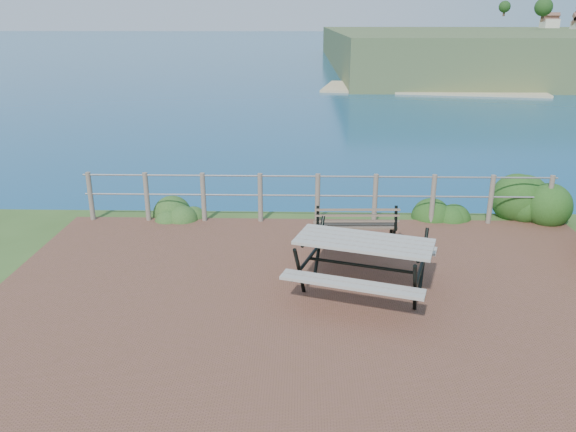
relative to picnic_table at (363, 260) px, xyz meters
The scene contains 8 objects.
ground 0.84m from the picnic_table, 157.41° to the right, with size 10.00×7.00×0.12m, color brown.
ocean 199.75m from the picnic_table, 90.17° to the left, with size 1200.00×1200.00×0.00m, color #167086.
safety_railing 3.16m from the picnic_table, 101.02° to the left, with size 9.40×0.10×1.00m.
picnic_table is the anchor object (origin of this frame).
park_bench 1.80m from the picnic_table, 88.79° to the left, with size 1.49×0.42×0.83m.
shrub_right_edge 5.13m from the picnic_table, 40.59° to the left, with size 1.06×1.06×1.52m, color #1C4214.
shrub_lip_west 4.84m from the picnic_table, 135.90° to the left, with size 0.86×0.86×0.64m, color #21491B.
shrub_lip_east 4.09m from the picnic_table, 60.36° to the left, with size 0.82×0.82×0.58m, color #1C4214.
Camera 1 is at (-0.31, -7.39, 3.91)m, focal length 35.00 mm.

